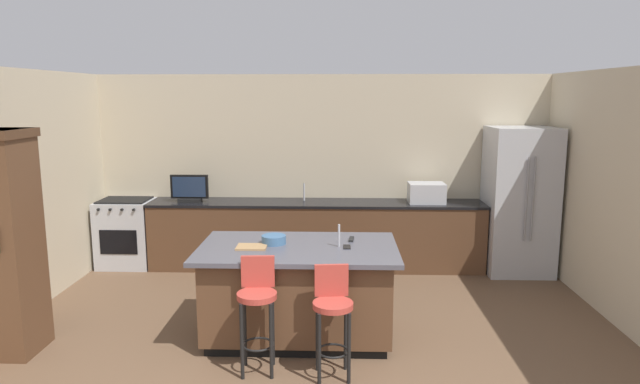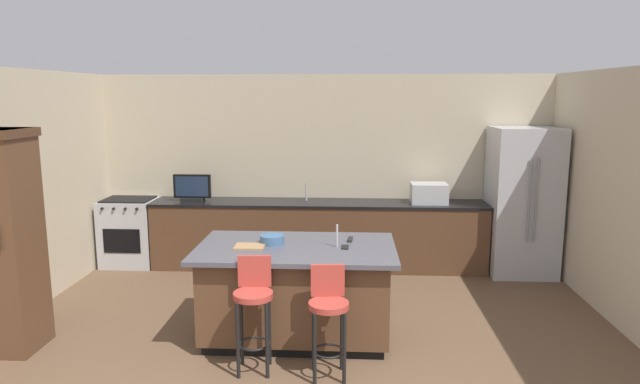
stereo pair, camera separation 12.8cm
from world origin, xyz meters
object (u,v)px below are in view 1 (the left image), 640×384
(kitchen_island, at_px, (298,291))
(tv_remote, at_px, (351,239))
(cell_phone, at_px, (347,247))
(cutting_board, at_px, (252,247))
(bar_stool_left, at_px, (257,304))
(bar_stool_right, at_px, (333,312))
(refrigerator, at_px, (519,201))
(microwave, at_px, (426,193))
(range_oven, at_px, (127,233))
(fruit_bowl, at_px, (274,240))
(tv_monitor, at_px, (190,189))

(kitchen_island, xyz_separation_m, tv_remote, (0.52, 0.25, 0.46))
(cell_phone, bearing_deg, cutting_board, -176.71)
(bar_stool_left, distance_m, bar_stool_right, 0.65)
(kitchen_island, xyz_separation_m, bar_stool_left, (-0.30, -0.69, 0.13))
(refrigerator, bearing_deg, microwave, 175.94)
(microwave, xyz_separation_m, bar_stool_left, (-1.88, -2.96, -0.46))
(bar_stool_left, bearing_deg, range_oven, 123.83)
(range_oven, xyz_separation_m, fruit_bowl, (2.31, -2.18, 0.50))
(bar_stool_right, bearing_deg, bar_stool_left, 168.34)
(bar_stool_right, bearing_deg, tv_monitor, 117.92)
(range_oven, relative_size, cutting_board, 3.30)
(bar_stool_right, bearing_deg, cutting_board, 132.77)
(range_oven, bearing_deg, cell_phone, -37.01)
(kitchen_island, relative_size, refrigerator, 0.98)
(microwave, bearing_deg, tv_monitor, -179.08)
(range_oven, height_order, bar_stool_right, bar_stool_right)
(tv_monitor, bearing_deg, fruit_bowl, -56.82)
(refrigerator, bearing_deg, tv_monitor, 179.55)
(kitchen_island, distance_m, range_oven, 3.42)
(refrigerator, relative_size, fruit_bowl, 8.14)
(tv_monitor, bearing_deg, range_oven, 176.86)
(refrigerator, height_order, microwave, refrigerator)
(bar_stool_left, bearing_deg, bar_stool_right, -9.47)
(tv_remote, bearing_deg, range_oven, 152.01)
(kitchen_island, xyz_separation_m, refrigerator, (2.79, 2.18, 0.50))
(kitchen_island, height_order, bar_stool_left, bar_stool_left)
(fruit_bowl, distance_m, cutting_board, 0.25)
(cutting_board, bearing_deg, kitchen_island, 8.66)
(kitchen_island, height_order, microwave, microwave)
(refrigerator, height_order, bar_stool_left, refrigerator)
(range_oven, height_order, fruit_bowl, fruit_bowl)
(cutting_board, bearing_deg, refrigerator, 34.80)
(refrigerator, xyz_separation_m, cutting_board, (-3.23, -2.25, -0.04))
(tv_monitor, bearing_deg, bar_stool_right, -56.36)
(microwave, relative_size, bar_stool_left, 0.48)
(bar_stool_left, xyz_separation_m, bar_stool_right, (0.64, -0.07, -0.04))
(bar_stool_right, bearing_deg, kitchen_island, 108.61)
(tv_monitor, relative_size, cutting_board, 1.79)
(cell_phone, bearing_deg, tv_remote, 80.05)
(refrigerator, bearing_deg, fruit_bowl, -145.42)
(refrigerator, distance_m, cell_phone, 3.20)
(kitchen_island, height_order, bar_stool_right, bar_stool_right)
(refrigerator, height_order, fruit_bowl, refrigerator)
(microwave, bearing_deg, cutting_board, -130.84)
(bar_stool_right, xyz_separation_m, tv_remote, (0.18, 1.01, 0.37))
(kitchen_island, bearing_deg, bar_stool_right, -65.67)
(fruit_bowl, xyz_separation_m, tv_remote, (0.76, 0.16, -0.03))
(kitchen_island, relative_size, bar_stool_right, 2.03)
(range_oven, distance_m, cell_phone, 3.82)
(bar_stool_right, height_order, cell_phone, bar_stool_right)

